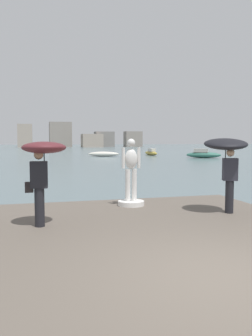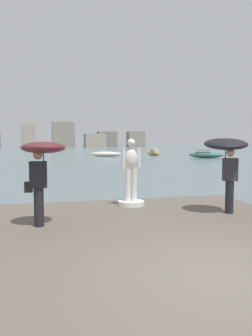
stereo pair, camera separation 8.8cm
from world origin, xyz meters
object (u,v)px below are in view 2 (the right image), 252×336
object	(u,v)px
onlooker_left	(42,159)
boat_mid	(106,154)
onlooker_right	(227,152)
boat_leftward	(154,153)
statue_white_figure	(131,181)
boat_near	(206,154)

from	to	relation	value
onlooker_left	boat_mid	size ratio (longest dim) A/B	0.40
onlooker_right	boat_leftward	size ratio (longest dim) A/B	0.38
statue_white_figure	boat_leftward	world-z (taller)	statue_white_figure
boat_mid	boat_leftward	xyz separation A→B (m)	(8.48, 2.30, 0.06)
statue_white_figure	boat_leftward	size ratio (longest dim) A/B	0.36
onlooker_left	boat_leftward	size ratio (longest dim) A/B	0.35
boat_leftward	boat_mid	bearing A→B (deg)	-164.81
statue_white_figure	onlooker_right	size ratio (longest dim) A/B	0.97
statue_white_figure	onlooker_left	xyz separation A→B (m)	(-2.61, -1.88, 0.79)
boat_near	boat_leftward	xyz separation A→B (m)	(-4.03, 10.49, -0.07)
onlooker_right	boat_mid	size ratio (longest dim) A/B	0.43
statue_white_figure	boat_mid	distance (m)	42.12
boat_near	boat_leftward	world-z (taller)	boat_near
boat_mid	boat_near	bearing A→B (deg)	-33.20
statue_white_figure	onlooker_right	world-z (taller)	onlooker_right
statue_white_figure	onlooker_left	bearing A→B (deg)	-144.21
boat_leftward	statue_white_figure	bearing A→B (deg)	-109.94
onlooker_left	boat_leftward	world-z (taller)	onlooker_left
onlooker_left	boat_near	distance (m)	41.77
statue_white_figure	boat_near	distance (m)	38.78
onlooker_left	boat_near	size ratio (longest dim) A/B	0.40
statue_white_figure	onlooker_right	bearing A→B (deg)	-37.14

